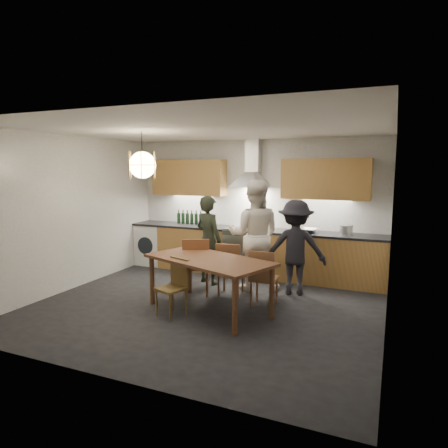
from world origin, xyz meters
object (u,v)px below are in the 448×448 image
at_px(mixing_bowl, 309,231).
at_px(stock_pot, 346,230).
at_px(dining_table, 209,265).
at_px(chair_front, 175,283).
at_px(wine_bottles, 190,217).
at_px(chair_back_left, 196,263).
at_px(person_right, 295,248).
at_px(person_mid, 254,235).
at_px(person_left, 209,240).

distance_m(mixing_bowl, stock_pot, 0.64).
distance_m(dining_table, stock_pot, 2.70).
height_order(mixing_bowl, stock_pot, stock_pot).
bearing_deg(chair_front, wine_bottles, 132.58).
height_order(mixing_bowl, wine_bottles, wine_bottles).
xyz_separation_m(chair_back_left, mixing_bowl, (1.50, 1.51, 0.40)).
height_order(person_right, wine_bottles, person_right).
relative_size(mixing_bowl, stock_pot, 1.44).
bearing_deg(person_mid, stock_pot, -162.04).
relative_size(chair_front, person_right, 0.52).
relative_size(person_left, wine_bottles, 2.72).
height_order(dining_table, person_right, person_right).
bearing_deg(person_mid, mixing_bowl, -146.77).
height_order(dining_table, stock_pot, stock_pot).
bearing_deg(person_right, mixing_bowl, -107.45).
bearing_deg(chair_back_left, person_left, -105.66).
bearing_deg(chair_back_left, dining_table, 106.38).
relative_size(person_left, stock_pot, 6.99).
distance_m(person_left, person_mid, 0.86).
xyz_separation_m(person_right, stock_pot, (0.69, 0.84, 0.21)).
relative_size(chair_back_left, person_mid, 0.51).
relative_size(stock_pot, wine_bottles, 0.39).
height_order(person_mid, wine_bottles, person_mid).
xyz_separation_m(chair_back_left, wine_bottles, (-0.99, 1.64, 0.50)).
relative_size(dining_table, mixing_bowl, 6.30).
height_order(person_mid, person_right, person_mid).
bearing_deg(person_left, person_mid, -158.51).
height_order(person_left, person_right, person_left).
bearing_deg(person_mid, chair_back_left, 30.55).
xyz_separation_m(chair_back_left, person_mid, (0.74, 0.71, 0.39)).
height_order(dining_table, chair_front, chair_front).
bearing_deg(wine_bottles, mixing_bowl, -2.87).
relative_size(person_left, person_right, 1.02).
relative_size(dining_table, person_right, 1.32).
bearing_deg(chair_front, dining_table, 55.87).
xyz_separation_m(person_mid, mixing_bowl, (0.76, 0.80, 0.01)).
height_order(person_right, stock_pot, person_right).
distance_m(person_mid, stock_pot, 1.64).
bearing_deg(chair_front, mixing_bowl, 78.54).
height_order(chair_front, wine_bottles, wine_bottles).
relative_size(person_mid, stock_pot, 8.25).
bearing_deg(person_left, wine_bottles, -25.09).
relative_size(chair_back_left, stock_pot, 4.19).
height_order(dining_table, person_left, person_left).
distance_m(dining_table, person_right, 1.60).
bearing_deg(wine_bottles, chair_back_left, -58.93).
height_order(dining_table, person_mid, person_mid).
bearing_deg(chair_front, stock_pot, 68.96).
distance_m(person_mid, wine_bottles, 1.96).
bearing_deg(chair_front, person_right, 68.67).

